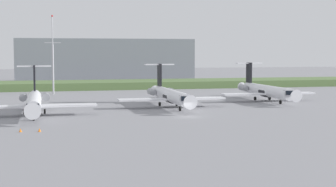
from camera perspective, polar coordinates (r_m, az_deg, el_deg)
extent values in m
plane|color=gray|center=(122.89, -1.59, -0.87)|extent=(500.00, 500.00, 0.00)
cube|color=#597542|center=(169.54, -4.95, 1.01)|extent=(320.00, 20.00, 2.29)
cylinder|color=white|center=(98.57, -14.55, -0.94)|extent=(2.70, 24.00, 2.70)
cone|color=white|center=(85.14, -14.69, -1.79)|extent=(2.70, 3.00, 2.70)
cone|color=white|center=(112.51, -14.44, -0.27)|extent=(2.30, 4.00, 2.29)
cube|color=black|center=(86.98, -14.67, -1.35)|extent=(2.02, 1.80, 0.90)
cylinder|color=black|center=(98.58, -14.55, -1.02)|extent=(2.76, 3.60, 2.76)
cube|color=white|center=(97.92, -18.01, -1.41)|extent=(11.00, 3.20, 0.36)
cube|color=white|center=(97.71, -11.09, -1.28)|extent=(11.00, 3.20, 0.36)
cube|color=black|center=(109.26, -14.50, 1.67)|extent=(0.36, 3.20, 5.20)
cube|color=white|center=(109.47, -14.52, 2.93)|extent=(6.80, 1.80, 0.24)
cylinder|color=gray|center=(107.77, -15.67, -0.39)|extent=(1.50, 3.40, 1.50)
cylinder|color=gray|center=(107.70, -13.28, -0.35)|extent=(1.50, 3.40, 1.50)
cylinder|color=gray|center=(91.33, -14.60, -2.28)|extent=(0.20, 0.20, 0.65)
cylinder|color=black|center=(91.39, -14.59, -2.62)|extent=(0.30, 0.90, 0.90)
cylinder|color=black|center=(101.21, -15.58, -1.96)|extent=(0.35, 0.90, 0.90)
cylinder|color=black|center=(101.15, -13.43, -1.92)|extent=(0.35, 0.90, 0.90)
cylinder|color=white|center=(109.72, 0.32, -0.24)|extent=(2.70, 24.00, 2.70)
cone|color=white|center=(96.72, 2.25, -0.90)|extent=(2.70, 3.00, 2.70)
cone|color=white|center=(123.31, -1.25, 0.29)|extent=(2.29, 4.00, 2.29)
cube|color=black|center=(98.50, 1.95, -0.52)|extent=(2.03, 1.80, 0.90)
cylinder|color=black|center=(109.73, 0.32, -0.32)|extent=(2.76, 3.60, 2.76)
cube|color=white|center=(107.53, -2.61, -0.67)|extent=(11.00, 3.20, 0.36)
cube|color=white|center=(110.38, 3.42, -0.54)|extent=(11.00, 3.20, 0.36)
cube|color=black|center=(120.15, -0.94, 2.07)|extent=(0.36, 3.20, 5.20)
cube|color=white|center=(120.36, -0.98, 3.21)|extent=(6.80, 1.80, 0.24)
cylinder|color=gray|center=(118.14, -1.81, 0.20)|extent=(1.50, 3.40, 1.50)
cylinder|color=gray|center=(119.14, 0.30, 0.24)|extent=(1.50, 3.40, 1.50)
cylinder|color=gray|center=(102.68, 1.32, -1.39)|extent=(0.20, 0.20, 0.65)
cylinder|color=black|center=(102.74, 1.32, -1.69)|extent=(0.30, 0.90, 0.90)
cylinder|color=black|center=(111.79, -0.92, -1.18)|extent=(0.35, 0.90, 0.90)
cylinder|color=black|center=(112.68, 0.96, -1.14)|extent=(0.35, 0.90, 0.90)
cylinder|color=white|center=(125.72, 10.81, 0.29)|extent=(2.70, 24.00, 2.70)
cone|color=white|center=(113.60, 13.62, -0.21)|extent=(2.70, 3.00, 2.70)
cone|color=white|center=(138.55, 8.42, 0.72)|extent=(2.30, 4.00, 2.29)
cube|color=black|center=(115.25, 13.20, 0.11)|extent=(2.02, 1.80, 0.90)
cylinder|color=black|center=(125.73, 10.81, 0.23)|extent=(2.76, 3.60, 2.76)
cube|color=white|center=(122.52, 8.48, -0.07)|extent=(11.00, 3.20, 0.36)
cube|color=white|center=(127.42, 13.41, 0.03)|extent=(11.00, 3.20, 0.36)
cube|color=black|center=(135.57, 8.91, 2.30)|extent=(0.36, 3.20, 5.20)
cube|color=white|center=(135.77, 8.88, 3.32)|extent=(6.80, 1.80, 0.24)
cylinder|color=gray|center=(133.25, 8.30, 0.65)|extent=(1.50, 3.40, 1.50)
cylinder|color=gray|center=(135.00, 10.07, 0.68)|extent=(1.50, 3.40, 1.50)
cylinder|color=gray|center=(119.12, 12.28, -0.66)|extent=(0.20, 0.20, 0.65)
cylinder|color=black|center=(119.18, 12.27, -0.93)|extent=(0.30, 0.90, 0.90)
cylinder|color=black|center=(127.30, 9.57, -0.54)|extent=(0.35, 0.90, 0.90)
cylinder|color=black|center=(128.84, 11.13, -0.50)|extent=(0.35, 0.90, 0.90)
cylinder|color=#B2B2B7|center=(146.79, -12.55, 2.62)|extent=(0.50, 0.50, 13.87)
cylinder|color=#B2B2B7|center=(146.83, -12.62, 6.79)|extent=(0.28, 0.28, 7.47)
cube|color=#B2B2B7|center=(146.74, -12.60, 5.49)|extent=(4.40, 0.20, 0.20)
sphere|color=red|center=(147.05, -12.65, 8.34)|extent=(0.50, 0.50, 0.50)
cube|color=gray|center=(203.45, -7.03, 3.61)|extent=(66.47, 23.73, 16.64)
cone|color=orange|center=(78.88, -15.96, -3.91)|extent=(0.44, 0.44, 0.55)
cone|color=orange|center=(78.50, -13.98, -3.91)|extent=(0.44, 0.44, 0.55)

